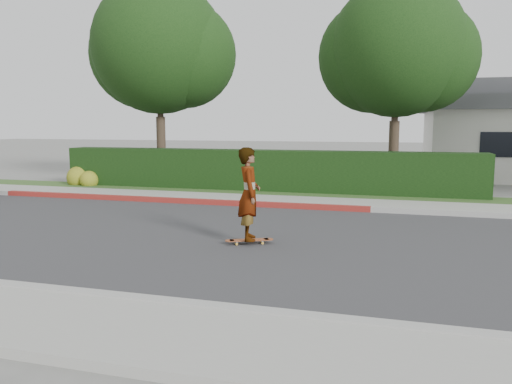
# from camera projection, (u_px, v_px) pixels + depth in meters

# --- Properties ---
(ground) EXTENTS (120.00, 120.00, 0.00)m
(ground) POSITION_uv_depth(u_px,v_px,m) (309.00, 244.00, 10.08)
(ground) COLOR slate
(ground) RESTS_ON ground
(road) EXTENTS (60.00, 8.00, 0.01)m
(road) POSITION_uv_depth(u_px,v_px,m) (309.00, 244.00, 10.08)
(road) COLOR #2D2D30
(road) RESTS_ON ground
(curb_near) EXTENTS (60.00, 0.20, 0.15)m
(curb_near) POSITION_uv_depth(u_px,v_px,m) (252.00, 314.00, 6.16)
(curb_near) COLOR #9E9E99
(curb_near) RESTS_ON ground
(sidewalk_near) EXTENTS (60.00, 1.60, 0.12)m
(sidewalk_near) POSITION_uv_depth(u_px,v_px,m) (228.00, 346.00, 5.30)
(sidewalk_near) COLOR gray
(sidewalk_near) RESTS_ON ground
(curb_far) EXTENTS (60.00, 0.20, 0.15)m
(curb_far) POSITION_uv_depth(u_px,v_px,m) (334.00, 208.00, 13.97)
(curb_far) COLOR #9E9E99
(curb_far) RESTS_ON ground
(curb_red_section) EXTENTS (12.00, 0.21, 0.15)m
(curb_red_section) POSITION_uv_depth(u_px,v_px,m) (171.00, 200.00, 15.33)
(curb_red_section) COLOR maroon
(curb_red_section) RESTS_ON ground
(sidewalk_far) EXTENTS (60.00, 1.60, 0.12)m
(sidewalk_far) POSITION_uv_depth(u_px,v_px,m) (338.00, 204.00, 14.83)
(sidewalk_far) COLOR gray
(sidewalk_far) RESTS_ON ground
(planting_strip) EXTENTS (60.00, 1.60, 0.10)m
(planting_strip) POSITION_uv_depth(u_px,v_px,m) (344.00, 196.00, 16.36)
(planting_strip) COLOR #2D4C1E
(planting_strip) RESTS_ON ground
(hedge) EXTENTS (15.00, 1.00, 1.50)m
(hedge) POSITION_uv_depth(u_px,v_px,m) (261.00, 171.00, 17.65)
(hedge) COLOR black
(hedge) RESTS_ON ground
(flowering_shrub) EXTENTS (1.40, 1.00, 0.90)m
(flowering_shrub) POSITION_uv_depth(u_px,v_px,m) (82.00, 178.00, 19.17)
(flowering_shrub) COLOR #2D4C19
(flowering_shrub) RESTS_ON ground
(tree_left) EXTENTS (5.99, 5.21, 8.00)m
(tree_left) POSITION_uv_depth(u_px,v_px,m) (161.00, 51.00, 19.69)
(tree_left) COLOR #33261C
(tree_left) RESTS_ON ground
(tree_center) EXTENTS (5.66, 4.84, 7.44)m
(tree_center) POSITION_uv_depth(u_px,v_px,m) (397.00, 53.00, 17.77)
(tree_center) COLOR #33261C
(tree_center) RESTS_ON ground
(skateboard) EXTENTS (0.96, 0.58, 0.09)m
(skateboard) POSITION_uv_depth(u_px,v_px,m) (249.00, 240.00, 10.03)
(skateboard) COLOR gold
(skateboard) RESTS_ON ground
(skateboarder) EXTENTS (0.64, 0.78, 1.85)m
(skateboarder) POSITION_uv_depth(u_px,v_px,m) (249.00, 194.00, 9.90)
(skateboarder) COLOR white
(skateboarder) RESTS_ON skateboard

